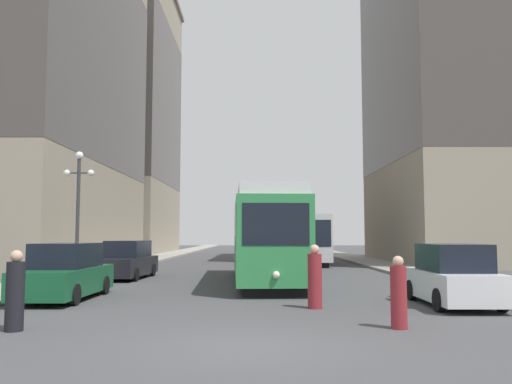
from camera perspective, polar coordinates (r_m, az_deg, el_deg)
The scene contains 15 objects.
ground_plane at distance 10.19m, azimuth -1.03°, elevation -16.51°, with size 200.00×200.00×0.00m, color #424244.
sidewalk_left at distance 50.81m, azimuth -10.16°, elevation -6.94°, with size 2.86×120.00×0.15m, color gray.
sidewalk_right at distance 50.74m, azimuth 9.87°, elevation -6.95°, with size 2.86×120.00×0.15m, color gray.
streetcar at distance 23.56m, azimuth 0.94°, elevation -4.70°, with size 3.19×13.15×3.89m.
transit_bus at distance 39.63m, azimuth 4.97°, elevation -4.93°, with size 3.03×12.96×3.45m.
parked_car_left_near at distance 18.34m, azimuth -19.99°, elevation -8.33°, with size 1.93×4.81×1.82m.
parked_car_left_mid at distance 26.20m, azimuth -13.78°, elevation -7.32°, with size 2.09×5.06×1.82m.
parked_car_right_far at distance 16.75m, azimuth 20.74°, elevation -8.68°, with size 1.92×4.22×1.82m.
pedestrian_crossing_near at distance 12.74m, azimuth -24.75°, elevation -10.00°, with size 0.39×0.39×1.75m.
pedestrian_crossing_far at distance 12.31m, azimuth 15.37°, elevation -10.76°, with size 0.36×0.36×1.62m.
pedestrian_on_sidewalk at distance 15.20m, azimuth 6.50°, elevation -9.38°, with size 0.41×0.41×1.81m.
lamp_post_left_near at distance 25.15m, azimuth -18.78°, elevation -0.30°, with size 1.41×0.36×5.77m.
building_left_corner at distance 41.98m, azimuth -23.49°, elevation 12.81°, with size 12.55×23.47×28.06m.
building_left_midblock at distance 65.26m, azimuth -16.16°, elevation 8.40°, with size 15.91×20.18×32.41m.
building_right_corner at distance 44.54m, azimuth 20.88°, elevation 13.15°, with size 11.42×17.89×30.12m.
Camera 1 is at (0.19, -9.97, 2.08)m, focal length 36.63 mm.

